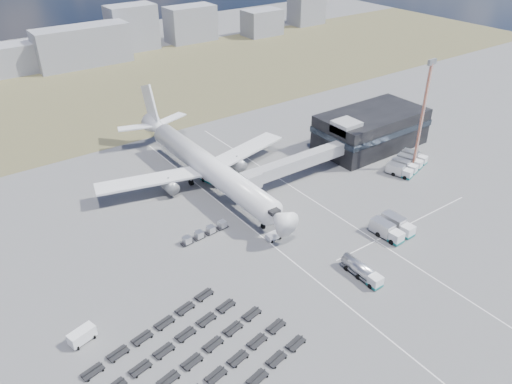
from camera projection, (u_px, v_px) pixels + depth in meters
ground at (290, 249)px, 98.90m from camera, size 420.00×420.00×0.00m
grass_strip at (93, 95)px, 175.64m from camera, size 420.00×90.00×0.01m
lane_markings at (317, 226)px, 105.90m from camera, size 47.12×110.00×0.01m
terminal at (371, 129)px, 136.91m from camera, size 30.40×16.40×11.00m
jet_bridge at (288, 166)px, 118.55m from camera, size 30.30×3.80×7.05m
airliner at (205, 164)px, 118.78m from camera, size 51.59×64.53×17.62m
fuel_tanker at (362, 271)px, 91.05m from camera, size 2.33×8.85×2.86m
pushback_tug at (274, 236)px, 101.47m from camera, size 3.13×1.78×1.42m
utility_van at (82, 336)px, 77.93m from camera, size 4.60×2.96×2.27m
catering_truck at (212, 178)px, 121.22m from camera, size 3.72×6.14×2.63m
service_trucks_near at (392, 227)px, 102.60m from camera, size 6.41×7.57×2.95m
service_trucks_far at (407, 163)px, 127.52m from camera, size 13.14×9.58×2.62m
uld_row at (205, 232)px, 102.32m from camera, size 11.27×2.24×1.55m
baggage_dollies at (193, 362)px, 74.46m from camera, size 32.59×25.74×0.80m
floodlight_mast at (422, 117)px, 120.85m from camera, size 2.65×2.19×28.32m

